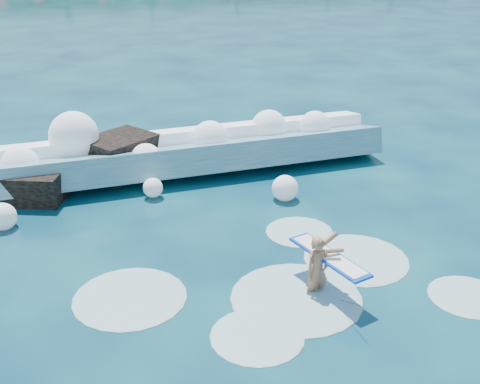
% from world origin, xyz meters
% --- Properties ---
extents(ground, '(200.00, 200.00, 0.00)m').
position_xyz_m(ground, '(0.00, 0.00, 0.00)').
color(ground, '#07223F').
rests_on(ground, ground).
extents(breaking_wave, '(17.23, 2.72, 1.49)m').
position_xyz_m(breaking_wave, '(-0.96, 6.92, 0.52)').
color(breaking_wave, teal).
rests_on(breaking_wave, ground).
extents(rock_cluster, '(8.33, 3.43, 1.42)m').
position_xyz_m(rock_cluster, '(-3.80, 6.78, 0.45)').
color(rock_cluster, black).
rests_on(rock_cluster, ground).
extents(surfer_with_board, '(1.10, 2.82, 1.59)m').
position_xyz_m(surfer_with_board, '(2.29, -0.99, 0.59)').
color(surfer_with_board, '#A9704F').
rests_on(surfer_with_board, ground).
extents(wave_spray, '(14.72, 4.85, 2.14)m').
position_xyz_m(wave_spray, '(-1.61, 6.80, 0.96)').
color(wave_spray, white).
rests_on(wave_spray, ground).
extents(surf_foam, '(8.90, 5.59, 0.14)m').
position_xyz_m(surf_foam, '(1.70, -0.55, 0.00)').
color(surf_foam, silver).
rests_on(surf_foam, ground).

